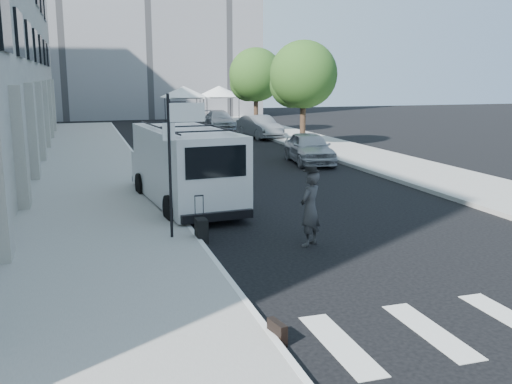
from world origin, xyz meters
TOP-DOWN VIEW (x-y plane):
  - ground at (0.00, 0.00)m, footprint 120.00×120.00m
  - sidewalk_left at (-4.25, 16.00)m, footprint 4.50×48.00m
  - sidewalk_right at (9.00, 20.00)m, footprint 4.00×56.00m
  - sign_pole at (-2.36, 3.20)m, footprint 1.03×0.07m
  - tree_near at (7.50, 20.15)m, footprint 3.80×3.83m
  - tree_far at (7.50, 29.15)m, footprint 3.80×3.83m
  - tent_left at (4.00, 38.00)m, footprint 4.00×4.00m
  - tent_right at (7.20, 38.50)m, footprint 4.00×4.00m
  - businessman at (0.57, 2.00)m, footprint 0.80×0.76m
  - briefcase at (-1.90, -2.64)m, footprint 0.20×0.45m
  - suitcase at (-1.90, 3.00)m, footprint 0.27×0.43m
  - cargo_van at (-1.52, 7.33)m, footprint 2.79×6.67m
  - parked_car_a at (5.65, 14.29)m, footprint 2.30×4.52m
  - parked_car_b at (6.80, 25.60)m, footprint 2.10×4.66m
  - parked_car_c at (5.82, 32.81)m, footprint 2.19×4.85m

SIDE VIEW (x-z plane):
  - ground at x=0.00m, z-range 0.00..0.00m
  - sidewalk_left at x=-4.25m, z-range 0.00..0.15m
  - sidewalk_right at x=9.00m, z-range 0.00..0.15m
  - briefcase at x=-1.90m, z-range 0.00..0.34m
  - suitcase at x=-1.90m, z-range -0.27..0.89m
  - parked_car_c at x=5.82m, z-range 0.00..1.38m
  - parked_car_a at x=5.65m, z-range 0.00..1.47m
  - parked_car_b at x=6.80m, z-range 0.00..1.48m
  - businessman at x=0.57m, z-range 0.00..1.84m
  - cargo_van at x=-1.52m, z-range 0.04..2.48m
  - sign_pole at x=-2.36m, z-range 0.90..4.40m
  - tent_left at x=4.00m, z-range 1.11..4.31m
  - tent_right at x=7.20m, z-range 1.11..4.31m
  - tree_near at x=7.50m, z-range 0.96..6.99m
  - tree_far at x=7.50m, z-range 0.96..6.99m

